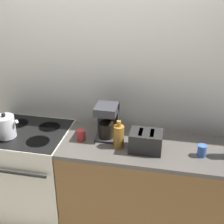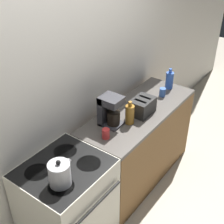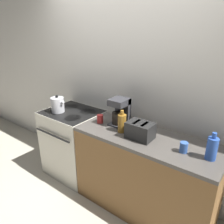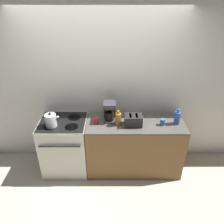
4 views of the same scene
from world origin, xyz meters
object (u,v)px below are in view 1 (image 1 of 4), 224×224
(stove, at_px, (33,172))
(cup_blue, at_px, (202,151))
(toaster, at_px, (146,141))
(coffee_maker, at_px, (107,120))
(kettle, at_px, (6,126))
(bottle_amber, at_px, (119,136))
(cup_red, at_px, (81,135))

(stove, height_order, cup_blue, cup_blue)
(toaster, height_order, coffee_maker, coffee_maker)
(kettle, bearing_deg, toaster, 1.22)
(bottle_amber, xyz_separation_m, cup_blue, (0.66, -0.00, -0.05))
(coffee_maker, relative_size, cup_red, 3.21)
(stove, relative_size, coffee_maker, 3.00)
(kettle, relative_size, cup_blue, 2.37)
(bottle_amber, bearing_deg, cup_red, 173.43)
(cup_blue, bearing_deg, stove, 177.14)
(stove, distance_m, cup_blue, 1.59)
(kettle, distance_m, bottle_amber, 0.99)
(kettle, bearing_deg, cup_red, 6.06)
(cup_red, bearing_deg, coffee_maker, 28.29)
(cup_blue, bearing_deg, cup_red, 177.75)
(kettle, height_order, cup_blue, kettle)
(coffee_maker, height_order, cup_blue, coffee_maker)
(stove, bearing_deg, cup_blue, -2.86)
(toaster, bearing_deg, cup_red, 175.47)
(kettle, xyz_separation_m, cup_red, (0.66, 0.07, -0.05))
(toaster, xyz_separation_m, bottle_amber, (-0.22, 0.01, 0.02))
(kettle, distance_m, coffee_maker, 0.88)
(stove, height_order, coffee_maker, coffee_maker)
(stove, height_order, cup_red, cup_red)
(stove, distance_m, kettle, 0.57)
(bottle_amber, distance_m, cup_blue, 0.66)
(kettle, height_order, bottle_amber, bottle_amber)
(kettle, height_order, coffee_maker, coffee_maker)
(cup_red, bearing_deg, toaster, -4.53)
(stove, relative_size, toaster, 3.53)
(kettle, distance_m, toaster, 1.21)
(toaster, distance_m, bottle_amber, 0.22)
(bottle_amber, bearing_deg, stove, 174.98)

